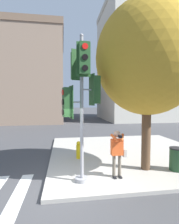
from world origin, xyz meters
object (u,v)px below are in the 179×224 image
at_px(traffic_signal_pole, 81,89).
at_px(fire_hydrant, 79,150).
at_px(trash_bin, 177,159).
at_px(person_photographer, 117,150).
at_px(street_tree, 148,58).

distance_m(traffic_signal_pole, fire_hydrant, 3.49).
height_order(traffic_signal_pole, fire_hydrant, traffic_signal_pole).
bearing_deg(trash_bin, person_photographer, -174.29).
height_order(traffic_signal_pole, street_tree, street_tree).
xyz_separation_m(street_tree, trash_bin, (1.10, -0.30, -3.78)).
distance_m(traffic_signal_pole, street_tree, 2.92).
bearing_deg(person_photographer, street_tree, 22.36).
relative_size(traffic_signal_pole, street_tree, 0.74).
relative_size(traffic_signal_pole, trash_bin, 5.48).
xyz_separation_m(traffic_signal_pole, trash_bin, (3.67, 0.37, -2.56)).
bearing_deg(trash_bin, fire_hydrant, 151.15).
relative_size(fire_hydrant, trash_bin, 0.92).
height_order(person_photographer, trash_bin, person_photographer).
bearing_deg(street_tree, fire_hydrant, 145.91).
xyz_separation_m(person_photographer, fire_hydrant, (-1.14, 2.19, -0.57)).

